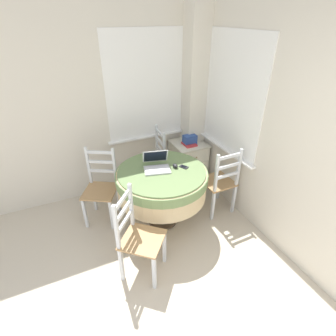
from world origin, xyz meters
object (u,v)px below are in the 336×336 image
(round_dining_table, at_px, (162,182))
(cell_phone, at_px, (184,167))
(dining_chair_near_right_window, at_px, (220,182))
(dining_chair_camera_near, at_px, (138,238))
(computer_mouse, at_px, (175,166))
(dining_chair_left_flank, at_px, (101,188))
(corner_cabinet, at_px, (188,162))
(storage_box, at_px, (190,140))
(laptop, at_px, (156,165))
(dining_chair_near_back_window, at_px, (152,162))
(book_on_cabinet, at_px, (189,144))

(round_dining_table, relative_size, cell_phone, 9.09)
(dining_chair_near_right_window, bearing_deg, dining_chair_camera_near, -159.57)
(computer_mouse, height_order, dining_chair_camera_near, dining_chair_camera_near)
(dining_chair_camera_near, height_order, dining_chair_left_flank, same)
(computer_mouse, relative_size, dining_chair_near_right_window, 0.09)
(round_dining_table, xyz_separation_m, computer_mouse, (0.17, 0.00, 0.18))
(computer_mouse, height_order, dining_chair_near_right_window, dining_chair_near_right_window)
(computer_mouse, relative_size, dining_chair_camera_near, 0.09)
(corner_cabinet, distance_m, storage_box, 0.40)
(laptop, bearing_deg, cell_phone, -20.63)
(computer_mouse, bearing_deg, dining_chair_camera_near, -139.57)
(round_dining_table, relative_size, dining_chair_near_back_window, 1.13)
(cell_phone, xyz_separation_m, corner_cabinet, (0.50, 0.77, -0.45))
(cell_phone, relative_size, dining_chair_near_back_window, 0.12)
(computer_mouse, distance_m, dining_chair_camera_near, 0.96)
(laptop, relative_size, dining_chair_camera_near, 0.38)
(storage_box, bearing_deg, round_dining_table, -137.16)
(round_dining_table, height_order, corner_cabinet, round_dining_table)
(computer_mouse, distance_m, cell_phone, 0.10)
(cell_phone, xyz_separation_m, dining_chair_camera_near, (-0.78, -0.54, -0.32))
(cell_phone, relative_size, corner_cabinet, 0.18)
(round_dining_table, xyz_separation_m, storage_box, (0.76, 0.71, 0.11))
(dining_chair_near_back_window, bearing_deg, storage_box, -4.80)
(dining_chair_left_flank, height_order, book_on_cabinet, dining_chair_left_flank)
(cell_phone, bearing_deg, computer_mouse, 158.70)
(computer_mouse, distance_m, book_on_cabinet, 0.90)
(computer_mouse, relative_size, dining_chair_left_flank, 0.09)
(round_dining_table, bearing_deg, corner_cabinet, 43.88)
(round_dining_table, height_order, storage_box, storage_box)
(book_on_cabinet, bearing_deg, storage_box, 51.00)
(dining_chair_near_right_window, height_order, dining_chair_left_flank, same)
(cell_phone, relative_size, dining_chair_near_right_window, 0.12)
(laptop, distance_m, cell_phone, 0.32)
(round_dining_table, bearing_deg, dining_chair_left_flank, 147.91)
(dining_chair_near_back_window, relative_size, corner_cabinet, 1.46)
(dining_chair_left_flank, relative_size, book_on_cabinet, 4.71)
(laptop, height_order, dining_chair_near_right_window, laptop)
(cell_phone, height_order, dining_chair_near_right_window, dining_chair_near_right_window)
(laptop, bearing_deg, dining_chair_camera_near, -125.92)
(laptop, xyz_separation_m, dining_chair_left_flank, (-0.62, 0.33, -0.36))
(computer_mouse, xyz_separation_m, dining_chair_near_back_window, (0.00, 0.75, -0.34))
(storage_box, bearing_deg, cell_phone, -123.56)
(cell_phone, bearing_deg, corner_cabinet, 57.26)
(dining_chair_camera_near, bearing_deg, round_dining_table, 48.76)
(dining_chair_camera_near, height_order, corner_cabinet, dining_chair_camera_near)
(storage_box, relative_size, book_on_cabinet, 0.93)
(laptop, bearing_deg, dining_chair_near_back_window, 72.86)
(computer_mouse, bearing_deg, corner_cabinet, 51.14)
(dining_chair_left_flank, bearing_deg, computer_mouse, -26.21)
(computer_mouse, bearing_deg, dining_chair_near_back_window, 89.76)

